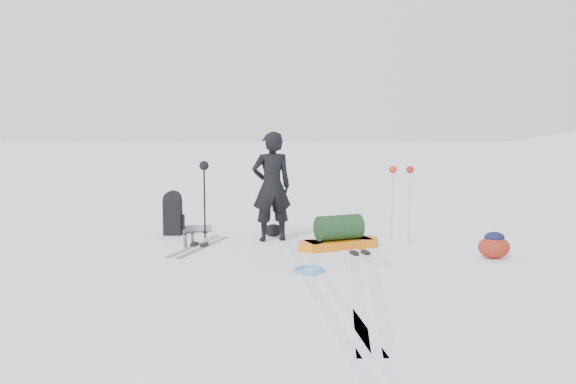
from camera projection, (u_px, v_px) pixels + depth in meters
name	position (u px, v px, depth m)	size (l,w,h in m)	color
ground	(296.00, 246.00, 9.79)	(200.00, 200.00, 0.00)	white
ski_tracks	(325.00, 236.00, 10.68)	(3.38, 17.97, 0.01)	silver
skier	(272.00, 187.00, 10.16)	(0.73, 0.48, 1.99)	black
pulk_sled	(339.00, 235.00, 9.59)	(1.55, 0.91, 0.57)	orange
expedition_rucksack	(176.00, 214.00, 10.83)	(0.90, 0.52, 0.86)	black
ski_poles_black	(204.00, 175.00, 10.40)	(0.18, 0.21, 1.45)	black
ski_poles_silver	(401.00, 178.00, 10.08)	(0.44, 0.19, 1.38)	#B7BABE
touring_skis_grey	(199.00, 246.00, 9.72)	(0.92, 1.89, 0.07)	gray
touring_skis_white	(360.00, 254.00, 9.04)	(0.82, 1.99, 0.07)	silver
rope_coil	(309.00, 270.00, 8.00)	(0.56, 0.56, 0.06)	#5291C8
small_daypack	(494.00, 246.00, 8.81)	(0.54, 0.44, 0.42)	maroon
thermos_pair	(189.00, 240.00, 9.73)	(0.18, 0.22, 0.25)	#5A5E62
stuff_sack	(273.00, 230.00, 10.70)	(0.38, 0.29, 0.23)	black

